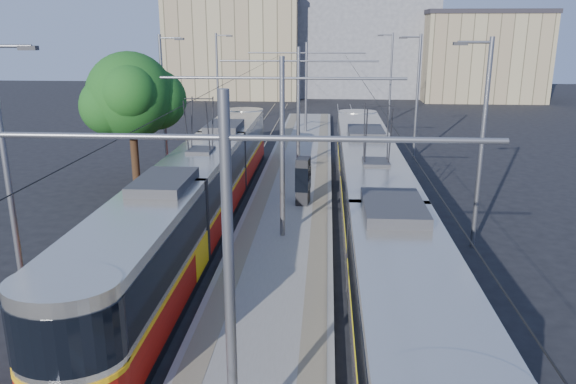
{
  "coord_description": "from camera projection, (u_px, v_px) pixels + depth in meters",
  "views": [
    {
      "loc": [
        1.69,
        -13.09,
        8.21
      ],
      "look_at": [
        0.1,
        9.73,
        1.6
      ],
      "focal_mm": 35.0,
      "sensor_mm": 36.0,
      "label": 1
    }
  ],
  "objects": [
    {
      "name": "tree",
      "position": [
        137.0,
        97.0,
        29.11
      ],
      "size": [
        4.96,
        4.59,
        7.21
      ],
      "color": "#382314",
      "rests_on": "ground"
    },
    {
      "name": "catenary",
      "position": [
        292.0,
        109.0,
        27.25
      ],
      "size": [
        9.2,
        70.0,
        7.0
      ],
      "color": "slate",
      "rests_on": "platform"
    },
    {
      "name": "building_right",
      "position": [
        480.0,
        56.0,
        67.73
      ],
      "size": [
        14.28,
        10.2,
        10.5
      ],
      "color": "#9B8E69",
      "rests_on": "ground"
    },
    {
      "name": "building_centre",
      "position": [
        361.0,
        28.0,
        73.52
      ],
      "size": [
        18.36,
        14.28,
        16.93
      ],
      "color": "gray",
      "rests_on": "ground"
    },
    {
      "name": "tactile_strip_left",
      "position": [
        269.0,
        178.0,
        31.24
      ],
      "size": [
        0.7,
        50.0,
        0.01
      ],
      "primitive_type": "cube",
      "color": "gray",
      "rests_on": "platform"
    },
    {
      "name": "platform",
      "position": [
        295.0,
        181.0,
        31.19
      ],
      "size": [
        4.0,
        50.0,
        0.3
      ],
      "primitive_type": "cube",
      "color": "gray",
      "rests_on": "ground"
    },
    {
      "name": "tram_right",
      "position": [
        374.0,
        199.0,
        21.94
      ],
      "size": [
        2.43,
        30.29,
        5.5
      ],
      "color": "black",
      "rests_on": "ground"
    },
    {
      "name": "rails",
      "position": [
        295.0,
        183.0,
        31.23
      ],
      "size": [
        8.71,
        70.0,
        0.03
      ],
      "color": "gray",
      "rests_on": "ground"
    },
    {
      "name": "tram_left",
      "position": [
        202.0,
        187.0,
        24.12
      ],
      "size": [
        2.43,
        27.7,
        5.5
      ],
      "color": "black",
      "rests_on": "ground"
    },
    {
      "name": "ground",
      "position": [
        259.0,
        351.0,
        14.94
      ],
      "size": [
        160.0,
        160.0,
        0.0
      ],
      "primitive_type": "plane",
      "color": "black",
      "rests_on": "ground"
    },
    {
      "name": "building_left",
      "position": [
        236.0,
        46.0,
        71.36
      ],
      "size": [
        16.32,
        12.24,
        12.54
      ],
      "color": "#9B8E69",
      "rests_on": "ground"
    },
    {
      "name": "shelter",
      "position": [
        303.0,
        180.0,
        26.32
      ],
      "size": [
        0.72,
        1.06,
        2.2
      ],
      "rotation": [
        0.0,
        0.0,
        -0.11
      ],
      "color": "black",
      "rests_on": "platform"
    },
    {
      "name": "tactile_strip_right",
      "position": [
        321.0,
        179.0,
        31.05
      ],
      "size": [
        0.7,
        50.0,
        0.01
      ],
      "primitive_type": "cube",
      "color": "gray",
      "rests_on": "platform"
    },
    {
      "name": "street_lamps",
      "position": [
        299.0,
        99.0,
        33.9
      ],
      "size": [
        15.18,
        38.22,
        8.0
      ],
      "color": "slate",
      "rests_on": "ground"
    }
  ]
}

